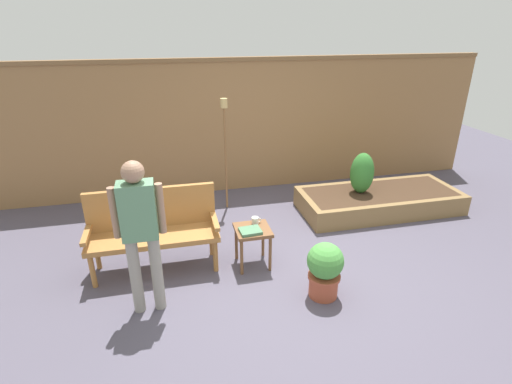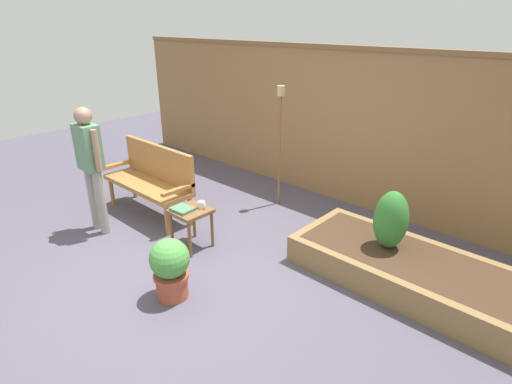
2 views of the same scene
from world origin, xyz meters
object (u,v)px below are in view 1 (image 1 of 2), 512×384
potted_boxwood (325,268)px  tiki_torch (225,135)px  garden_bench (153,224)px  side_table (253,235)px  shrub_near_bench (362,173)px  person_by_bench (140,226)px  book_on_table (250,231)px  cup_on_table (255,220)px

potted_boxwood → tiki_torch: size_ratio=0.37×
garden_bench → side_table: 1.14m
side_table → shrub_near_bench: 2.17m
garden_bench → shrub_near_bench: (2.99, 0.80, 0.06)m
potted_boxwood → shrub_near_bench: 2.22m
shrub_near_bench → person_by_bench: bearing=-152.8°
person_by_bench → book_on_table: bearing=21.7°
side_table → potted_boxwood: size_ratio=0.79×
potted_boxwood → tiki_torch: bearing=105.0°
shrub_near_bench → cup_on_table: bearing=-153.0°
cup_on_table → book_on_table: (-0.10, -0.19, -0.02)m
side_table → person_by_bench: bearing=-155.9°
book_on_table → shrub_near_bench: shrub_near_bench is taller
potted_boxwood → shrub_near_bench: (1.30, 1.78, 0.27)m
shrub_near_bench → person_by_bench: 3.46m
garden_bench → person_by_bench: 0.87m
shrub_near_bench → tiki_torch: bearing=163.5°
tiki_torch → person_by_bench: 2.43m
side_table → person_by_bench: (-1.17, -0.53, 0.54)m
book_on_table → tiki_torch: tiki_torch is taller
potted_boxwood → book_on_table: bearing=134.3°
cup_on_table → tiki_torch: tiki_torch is taller
side_table → book_on_table: 0.13m
cup_on_table → potted_boxwood: (0.53, -0.84, -0.19)m
side_table → tiki_torch: (-0.04, 1.62, 0.75)m
garden_bench → tiki_torch: bearing=52.3°
garden_bench → tiki_torch: size_ratio=0.86×
tiki_torch → garden_bench: bearing=-127.7°
cup_on_table → book_on_table: cup_on_table is taller
cup_on_table → shrub_near_bench: 2.06m
shrub_near_bench → person_by_bench: person_by_bench is taller
garden_bench → cup_on_table: (1.16, -0.13, -0.03)m
garden_bench → potted_boxwood: size_ratio=2.36×
book_on_table → person_by_bench: bearing=-162.4°
cup_on_table → potted_boxwood: bearing=-57.8°
book_on_table → shrub_near_bench: (1.93, 1.13, 0.11)m
tiki_torch → shrub_near_bench: bearing=-16.5°
person_by_bench → cup_on_table: bearing=27.5°
side_table → potted_boxwood: 0.94m
shrub_near_bench → tiki_torch: (-1.93, 0.57, 0.54)m
book_on_table → person_by_bench: person_by_bench is taller
potted_boxwood → person_by_bench: size_ratio=0.39×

